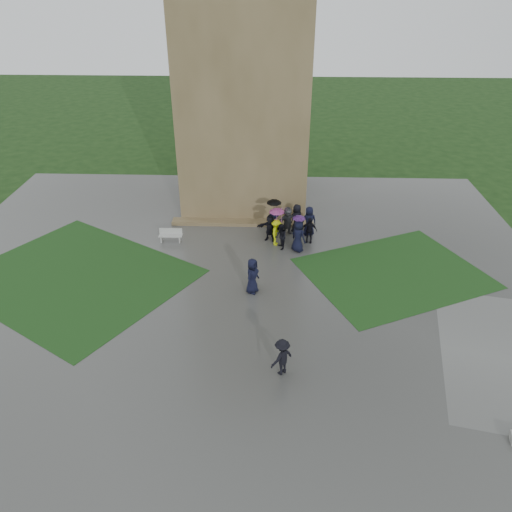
{
  "coord_description": "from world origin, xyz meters",
  "views": [
    {
      "loc": [
        1.87,
        -17.96,
        14.35
      ],
      "look_at": [
        1.08,
        4.54,
        1.2
      ],
      "focal_mm": 35.0,
      "sensor_mm": 36.0,
      "label": 1
    }
  ],
  "objects_px": {
    "tower": "(245,64)",
    "bench": "(171,235)",
    "pedestrian_mid": "(252,276)",
    "pedestrian_near": "(282,357)"
  },
  "relations": [
    {
      "from": "tower",
      "to": "bench",
      "type": "xyz_separation_m",
      "value": [
        -4.15,
        -6.84,
        -8.57
      ]
    },
    {
      "from": "bench",
      "to": "tower",
      "type": "bearing_deg",
      "value": 59.25
    },
    {
      "from": "pedestrian_mid",
      "to": "pedestrian_near",
      "type": "xyz_separation_m",
      "value": [
        1.42,
        -5.79,
        -0.12
      ]
    },
    {
      "from": "tower",
      "to": "pedestrian_mid",
      "type": "bearing_deg",
      "value": -85.48
    },
    {
      "from": "tower",
      "to": "pedestrian_near",
      "type": "relative_size",
      "value": 10.88
    },
    {
      "from": "pedestrian_near",
      "to": "tower",
      "type": "bearing_deg",
      "value": -124.35
    },
    {
      "from": "tower",
      "to": "bench",
      "type": "distance_m",
      "value": 11.72
    },
    {
      "from": "pedestrian_near",
      "to": "pedestrian_mid",
      "type": "bearing_deg",
      "value": -118.13
    },
    {
      "from": "bench",
      "to": "pedestrian_near",
      "type": "height_order",
      "value": "pedestrian_near"
    },
    {
      "from": "bench",
      "to": "pedestrian_mid",
      "type": "bearing_deg",
      "value": -44.92
    }
  ]
}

